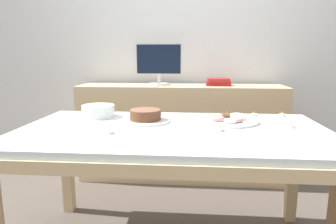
{
  "coord_description": "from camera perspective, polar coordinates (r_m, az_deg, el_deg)",
  "views": [
    {
      "loc": [
        0.11,
        -1.61,
        1.16
      ],
      "look_at": [
        -0.04,
        0.16,
        0.82
      ],
      "focal_mm": 32.0,
      "sensor_mm": 36.0,
      "label": 1
    }
  ],
  "objects": [
    {
      "name": "book_stack",
      "position": [
        2.77,
        9.55,
        5.7
      ],
      "size": [
        0.22,
        0.18,
        0.07
      ],
      "color": "maroon",
      "rests_on": "sideboard"
    },
    {
      "name": "dining_table",
      "position": [
        1.68,
        0.91,
        -5.95
      ],
      "size": [
        1.74,
        0.96,
        0.76
      ],
      "color": "silver",
      "rests_on": "ground"
    },
    {
      "name": "computer_monitor",
      "position": [
        2.77,
        -1.76,
        9.08
      ],
      "size": [
        0.42,
        0.2,
        0.38
      ],
      "color": "silver",
      "rests_on": "sideboard"
    },
    {
      "name": "cake_chocolate_round",
      "position": [
        1.82,
        -4.3,
        -0.87
      ],
      "size": [
        0.3,
        0.3,
        0.08
      ],
      "color": "white",
      "rests_on": "dining_table"
    },
    {
      "name": "sideboard",
      "position": [
        2.84,
        2.44,
        -3.78
      ],
      "size": [
        1.87,
        0.44,
        0.89
      ],
      "color": "#D1B284",
      "rests_on": "ground"
    },
    {
      "name": "tealight_right_edge",
      "position": [
        1.62,
        9.9,
        -3.29
      ],
      "size": [
        0.04,
        0.04,
        0.04
      ],
      "color": "silver",
      "rests_on": "dining_table"
    },
    {
      "name": "plate_stack",
      "position": [
        2.0,
        -13.13,
        0.17
      ],
      "size": [
        0.21,
        0.21,
        0.08
      ],
      "color": "white",
      "rests_on": "dining_table"
    },
    {
      "name": "wall_back",
      "position": [
        3.06,
        2.8,
        13.44
      ],
      "size": [
        8.0,
        0.1,
        2.6
      ],
      "primitive_type": "cube",
      "color": "silver",
      "rests_on": "ground"
    },
    {
      "name": "tealight_near_cakes",
      "position": [
        1.8,
        22.43,
        -2.48
      ],
      "size": [
        0.04,
        0.04,
        0.04
      ],
      "color": "silver",
      "rests_on": "dining_table"
    },
    {
      "name": "tealight_centre",
      "position": [
        2.07,
        16.05,
        -0.44
      ],
      "size": [
        0.04,
        0.04,
        0.04
      ],
      "color": "silver",
      "rests_on": "dining_table"
    },
    {
      "name": "pastry_platter",
      "position": [
        1.86,
        11.2,
        -1.38
      ],
      "size": [
        0.38,
        0.38,
        0.04
      ],
      "color": "white",
      "rests_on": "dining_table"
    },
    {
      "name": "tealight_left_edge",
      "position": [
        2.12,
        20.91,
        -0.5
      ],
      "size": [
        0.04,
        0.04,
        0.04
      ],
      "color": "silver",
      "rests_on": "dining_table"
    },
    {
      "name": "tealight_near_front",
      "position": [
        1.57,
        -11.01,
        -3.71
      ],
      "size": [
        0.04,
        0.04,
        0.04
      ],
      "color": "silver",
      "rests_on": "dining_table"
    }
  ]
}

